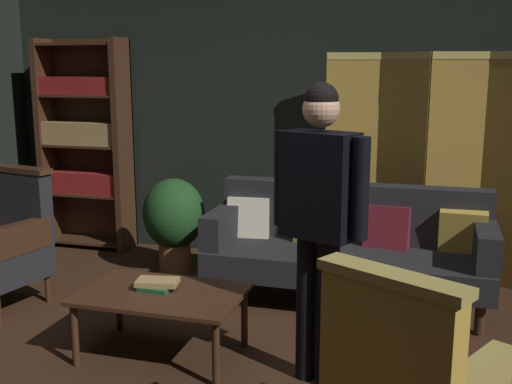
# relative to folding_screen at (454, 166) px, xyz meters

# --- Properties ---
(ground_plane) EXTENTS (10.00, 10.00, 0.00)m
(ground_plane) POSITION_rel_folding_screen_xyz_m (-1.31, -2.13, -0.99)
(ground_plane) COLOR #331E11
(back_wall) EXTENTS (7.20, 0.10, 2.80)m
(back_wall) POSITION_rel_folding_screen_xyz_m (-1.31, 0.32, 0.41)
(back_wall) COLOR black
(back_wall) RESTS_ON ground_plane
(folding_screen) EXTENTS (2.17, 0.30, 1.90)m
(folding_screen) POSITION_rel_folding_screen_xyz_m (0.00, 0.00, 0.00)
(folding_screen) COLOR olive
(folding_screen) RESTS_ON ground_plane
(bookshelf) EXTENTS (0.90, 0.32, 2.05)m
(bookshelf) POSITION_rel_folding_screen_xyz_m (-3.46, 0.07, 0.07)
(bookshelf) COLOR #382114
(bookshelf) RESTS_ON ground_plane
(velvet_couch) EXTENTS (2.12, 0.78, 0.88)m
(velvet_couch) POSITION_rel_folding_screen_xyz_m (-0.76, -0.67, -0.53)
(velvet_couch) COLOR #382114
(velvet_couch) RESTS_ON ground_plane
(coffee_table) EXTENTS (1.00, 0.64, 0.42)m
(coffee_table) POSITION_rel_folding_screen_xyz_m (-1.73, -1.95, -0.61)
(coffee_table) COLOR #382114
(coffee_table) RESTS_ON ground_plane
(armchair_wing_left) EXTENTS (0.69, 0.68, 1.04)m
(armchair_wing_left) POSITION_rel_folding_screen_xyz_m (-3.22, -1.49, -0.50)
(armchair_wing_left) COLOR #382114
(armchair_wing_left) RESTS_ON ground_plane
(standing_figure) EXTENTS (0.55, 0.34, 1.70)m
(standing_figure) POSITION_rel_folding_screen_xyz_m (-0.76, -1.99, 0.04)
(standing_figure) COLOR black
(standing_figure) RESTS_ON ground_plane
(potted_plant) EXTENTS (0.54, 0.54, 0.83)m
(potted_plant) POSITION_rel_folding_screen_xyz_m (-2.32, -0.42, -0.50)
(potted_plant) COLOR brown
(potted_plant) RESTS_ON ground_plane
(book_green_cloth) EXTENTS (0.20, 0.20, 0.03)m
(book_green_cloth) POSITION_rel_folding_screen_xyz_m (-1.78, -1.90, -0.55)
(book_green_cloth) COLOR #1E4C28
(book_green_cloth) RESTS_ON coffee_table
(book_tan_leather) EXTENTS (0.28, 0.19, 0.03)m
(book_tan_leather) POSITION_rel_folding_screen_xyz_m (-1.78, -1.90, -0.52)
(book_tan_leather) COLOR #9E7A47
(book_tan_leather) RESTS_ON book_green_cloth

